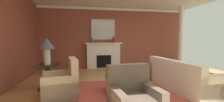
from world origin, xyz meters
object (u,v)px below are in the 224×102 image
at_px(vase_mantel_right, 115,40).
at_px(fireplace, 104,56).
at_px(coffee_table, 123,79).
at_px(vase_mantel_left, 92,40).
at_px(mantel_mirror, 103,29).
at_px(sofa, 181,79).
at_px(armchair_near_window, 62,85).
at_px(table_lamp, 47,46).
at_px(side_table, 48,75).

bearing_deg(vase_mantel_right, fireplace, 174.84).
relative_size(coffee_table, vase_mantel_left, 4.34).
distance_m(fireplace, coffee_table, 3.39).
xyz_separation_m(coffee_table, vase_mantel_right, (0.45, 3.32, 1.06)).
height_order(mantel_mirror, coffee_table, mantel_mirror).
relative_size(sofa, coffee_table, 2.17).
relative_size(vase_mantel_left, vase_mantel_right, 0.79).
relative_size(sofa, vase_mantel_left, 9.42).
bearing_deg(vase_mantel_right, vase_mantel_left, 180.00).
distance_m(mantel_mirror, armchair_near_window, 4.18).
bearing_deg(vase_mantel_left, fireplace, 5.16).
bearing_deg(vase_mantel_right, coffee_table, -97.65).
distance_m(table_lamp, vase_mantel_right, 3.66).
bearing_deg(table_lamp, fireplace, 53.85).
xyz_separation_m(vase_mantel_left, vase_mantel_right, (1.10, 0.00, 0.03)).
bearing_deg(sofa, table_lamp, 168.11).
bearing_deg(armchair_near_window, fireplace, 66.89).
xyz_separation_m(mantel_mirror, coffee_table, (0.10, -3.49, -1.55)).
xyz_separation_m(armchair_near_window, table_lamp, (-0.50, 0.76, 0.92)).
bearing_deg(mantel_mirror, armchair_near_window, -112.41).
xyz_separation_m(mantel_mirror, side_table, (-1.97, -2.82, -1.49)).
distance_m(mantel_mirror, coffee_table, 3.83).
bearing_deg(vase_mantel_right, table_lamp, -133.59).
xyz_separation_m(sofa, vase_mantel_left, (-2.30, 3.43, 1.06)).
height_order(sofa, vase_mantel_left, vase_mantel_left).
height_order(table_lamp, vase_mantel_left, vase_mantel_left).
bearing_deg(armchair_near_window, vase_mantel_right, 59.28).
bearing_deg(table_lamp, vase_mantel_left, 61.78).
height_order(armchair_near_window, table_lamp, table_lamp).
bearing_deg(coffee_table, vase_mantel_right, 82.35).
height_order(side_table, vase_mantel_right, vase_mantel_right).
relative_size(fireplace, side_table, 2.57).
bearing_deg(coffee_table, sofa, -3.76).
bearing_deg(mantel_mirror, coffee_table, -88.30).
bearing_deg(vase_mantel_right, mantel_mirror, 162.82).
distance_m(armchair_near_window, table_lamp, 1.29).
distance_m(sofa, coffee_table, 1.65).
height_order(sofa, side_table, sofa).
bearing_deg(table_lamp, mantel_mirror, 55.03).
distance_m(mantel_mirror, sofa, 4.31).
height_order(table_lamp, vase_mantel_right, vase_mantel_right).
relative_size(mantel_mirror, vase_mantel_right, 3.95).
bearing_deg(side_table, fireplace, 53.85).
xyz_separation_m(armchair_near_window, side_table, (-0.50, 0.76, 0.09)).
height_order(vase_mantel_left, vase_mantel_right, vase_mantel_right).
bearing_deg(vase_mantel_left, table_lamp, -118.22).
distance_m(fireplace, vase_mantel_right, 0.97).
bearing_deg(vase_mantel_left, coffee_table, -78.88).
xyz_separation_m(mantel_mirror, table_lamp, (-1.97, -2.82, -0.66)).
relative_size(mantel_mirror, side_table, 1.64).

